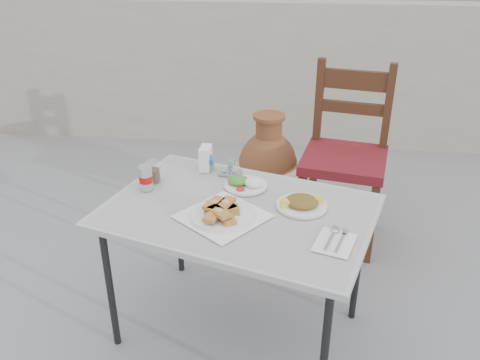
# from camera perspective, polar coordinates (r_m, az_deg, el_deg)

# --- Properties ---
(ground) EXTENTS (80.00, 80.00, 0.00)m
(ground) POSITION_cam_1_polar(r_m,az_deg,el_deg) (2.52, -2.93, -17.38)
(ground) COLOR slate
(ground) RESTS_ON ground
(cafe_table) EXTENTS (1.29, 1.05, 0.68)m
(cafe_table) POSITION_cam_1_polar(r_m,az_deg,el_deg) (2.18, -0.21, -4.25)
(cafe_table) COLOR black
(cafe_table) RESTS_ON ground
(pide_plate) EXTENTS (0.43, 0.43, 0.06)m
(pide_plate) POSITION_cam_1_polar(r_m,az_deg,el_deg) (2.09, -1.96, -3.44)
(pide_plate) COLOR white
(pide_plate) RESTS_ON cafe_table
(salad_rice_plate) EXTENTS (0.20, 0.20, 0.05)m
(salad_rice_plate) POSITION_cam_1_polar(r_m,az_deg,el_deg) (2.32, 0.58, -0.34)
(salad_rice_plate) COLOR silver
(salad_rice_plate) RESTS_ON cafe_table
(salad_chopped_plate) EXTENTS (0.22, 0.22, 0.05)m
(salad_chopped_plate) POSITION_cam_1_polar(r_m,az_deg,el_deg) (2.18, 6.94, -2.57)
(salad_chopped_plate) COLOR silver
(salad_chopped_plate) RESTS_ON cafe_table
(soda_can) EXTENTS (0.06, 0.06, 0.11)m
(soda_can) POSITION_cam_1_polar(r_m,az_deg,el_deg) (2.32, -10.54, 0.25)
(soda_can) COLOR silver
(soda_can) RESTS_ON cafe_table
(cola_glass) EXTENTS (0.07, 0.07, 0.10)m
(cola_glass) POSITION_cam_1_polar(r_m,az_deg,el_deg) (2.40, -9.73, 0.82)
(cola_glass) COLOR white
(cola_glass) RESTS_ON cafe_table
(napkin_holder) EXTENTS (0.06, 0.10, 0.12)m
(napkin_holder) POSITION_cam_1_polar(r_m,az_deg,el_deg) (2.48, -3.89, 2.48)
(napkin_holder) COLOR white
(napkin_holder) RESTS_ON cafe_table
(condiment_caddy) EXTENTS (0.11, 0.09, 0.07)m
(condiment_caddy) POSITION_cam_1_polar(r_m,az_deg,el_deg) (2.44, -1.12, 1.22)
(condiment_caddy) COLOR #B6B6BD
(condiment_caddy) RESTS_ON cafe_table
(cutlery_napkin) EXTENTS (0.19, 0.21, 0.01)m
(cutlery_napkin) POSITION_cam_1_polar(r_m,az_deg,el_deg) (1.98, 10.63, -6.65)
(cutlery_napkin) COLOR white
(cutlery_napkin) RESTS_ON cafe_table
(chair) EXTENTS (0.55, 0.55, 1.06)m
(chair) POSITION_cam_1_polar(r_m,az_deg,el_deg) (3.04, 11.77, 2.88)
(chair) COLOR #35190E
(chair) RESTS_ON ground
(terracotta_urn) EXTENTS (0.39, 0.39, 0.69)m
(terracotta_urn) POSITION_cam_1_polar(r_m,az_deg,el_deg) (3.34, 3.13, 1.35)
(terracotta_urn) COLOR brown
(terracotta_urn) RESTS_ON ground
(back_wall) EXTENTS (6.00, 0.25, 1.20)m
(back_wall) POSITION_cam_1_polar(r_m,az_deg,el_deg) (4.44, 2.14, 11.83)
(back_wall) COLOR #A5998A
(back_wall) RESTS_ON ground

